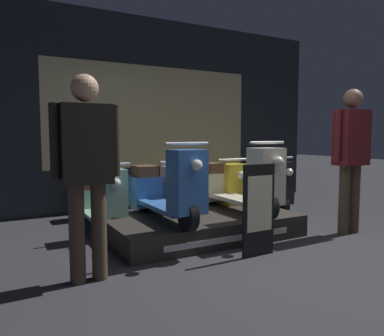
{
  "coord_description": "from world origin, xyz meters",
  "views": [
    {
      "loc": [
        -2.51,
        -2.43,
        1.24
      ],
      "look_at": [
        -0.1,
        2.0,
        0.79
      ],
      "focal_mm": 35.0,
      "sensor_mm": 36.0,
      "label": 1
    }
  ],
  "objects_px": {
    "scooter_display_right": "(238,184)",
    "scooter_backrow_1": "(160,196)",
    "scooter_display_left": "(164,189)",
    "person_right_browsing": "(351,148)",
    "price_sign_board": "(259,210)",
    "scooter_backrow_3": "(257,188)",
    "scooter_backrow_2": "(212,192)",
    "person_left_browsing": "(86,161)",
    "scooter_backrow_0": "(99,201)"
  },
  "relations": [
    {
      "from": "scooter_backrow_0",
      "to": "scooter_backrow_1",
      "type": "xyz_separation_m",
      "value": [
        0.88,
        0.0,
        0.0
      ]
    },
    {
      "from": "person_right_browsing",
      "to": "scooter_backrow_1",
      "type": "bearing_deg",
      "value": 135.63
    },
    {
      "from": "scooter_display_right",
      "to": "scooter_backrow_1",
      "type": "distance_m",
      "value": 1.24
    },
    {
      "from": "scooter_backrow_0",
      "to": "scooter_backrow_2",
      "type": "distance_m",
      "value": 1.76
    },
    {
      "from": "scooter_backrow_2",
      "to": "scooter_display_right",
      "type": "bearing_deg",
      "value": -103.71
    },
    {
      "from": "scooter_backrow_2",
      "to": "scooter_backrow_3",
      "type": "height_order",
      "value": "same"
    },
    {
      "from": "scooter_backrow_3",
      "to": "price_sign_board",
      "type": "bearing_deg",
      "value": -127.99
    },
    {
      "from": "scooter_display_right",
      "to": "person_right_browsing",
      "type": "relative_size",
      "value": 0.9
    },
    {
      "from": "scooter_display_right",
      "to": "scooter_backrow_3",
      "type": "relative_size",
      "value": 1.0
    },
    {
      "from": "price_sign_board",
      "to": "scooter_display_left",
      "type": "bearing_deg",
      "value": 125.58
    },
    {
      "from": "scooter_display_left",
      "to": "person_right_browsing",
      "type": "distance_m",
      "value": 2.38
    },
    {
      "from": "scooter_display_left",
      "to": "person_left_browsing",
      "type": "xyz_separation_m",
      "value": [
        -1.04,
        -0.74,
        0.4
      ]
    },
    {
      "from": "scooter_display_left",
      "to": "person_left_browsing",
      "type": "relative_size",
      "value": 0.94
    },
    {
      "from": "scooter_display_right",
      "to": "person_left_browsing",
      "type": "relative_size",
      "value": 0.94
    },
    {
      "from": "scooter_display_right",
      "to": "scooter_backrow_1",
      "type": "bearing_deg",
      "value": 121.3
    },
    {
      "from": "scooter_backrow_0",
      "to": "person_right_browsing",
      "type": "bearing_deg",
      "value": -33.38
    },
    {
      "from": "scooter_display_right",
      "to": "scooter_backrow_3",
      "type": "distance_m",
      "value": 1.55
    },
    {
      "from": "scooter_display_left",
      "to": "price_sign_board",
      "type": "bearing_deg",
      "value": -54.42
    },
    {
      "from": "scooter_backrow_2",
      "to": "price_sign_board",
      "type": "height_order",
      "value": "price_sign_board"
    },
    {
      "from": "person_right_browsing",
      "to": "person_left_browsing",
      "type": "bearing_deg",
      "value": -180.0
    },
    {
      "from": "price_sign_board",
      "to": "scooter_display_right",
      "type": "bearing_deg",
      "value": 67.22
    },
    {
      "from": "scooter_backrow_1",
      "to": "person_left_browsing",
      "type": "bearing_deg",
      "value": -128.99
    },
    {
      "from": "scooter_backrow_0",
      "to": "person_left_browsing",
      "type": "bearing_deg",
      "value": -107.43
    },
    {
      "from": "scooter_display_right",
      "to": "scooter_display_left",
      "type": "bearing_deg",
      "value": 180.0
    },
    {
      "from": "person_right_browsing",
      "to": "price_sign_board",
      "type": "height_order",
      "value": "person_right_browsing"
    },
    {
      "from": "scooter_backrow_2",
      "to": "scooter_backrow_3",
      "type": "bearing_deg",
      "value": 0.0
    },
    {
      "from": "scooter_backrow_0",
      "to": "scooter_backrow_1",
      "type": "distance_m",
      "value": 0.88
    },
    {
      "from": "scooter_backrow_2",
      "to": "person_right_browsing",
      "type": "distance_m",
      "value": 2.13
    },
    {
      "from": "scooter_backrow_0",
      "to": "scooter_backrow_3",
      "type": "height_order",
      "value": "same"
    },
    {
      "from": "person_left_browsing",
      "to": "person_right_browsing",
      "type": "relative_size",
      "value": 0.96
    },
    {
      "from": "scooter_backrow_1",
      "to": "price_sign_board",
      "type": "relative_size",
      "value": 1.72
    },
    {
      "from": "scooter_backrow_2",
      "to": "person_right_browsing",
      "type": "relative_size",
      "value": 0.9
    },
    {
      "from": "price_sign_board",
      "to": "scooter_backrow_1",
      "type": "bearing_deg",
      "value": 97.35
    },
    {
      "from": "scooter_backrow_2",
      "to": "price_sign_board",
      "type": "bearing_deg",
      "value": -108.06
    },
    {
      "from": "scooter_display_right",
      "to": "scooter_backrow_3",
      "type": "height_order",
      "value": "scooter_display_right"
    },
    {
      "from": "scooter_backrow_0",
      "to": "price_sign_board",
      "type": "distance_m",
      "value": 2.24
    },
    {
      "from": "scooter_display_left",
      "to": "scooter_backrow_0",
      "type": "relative_size",
      "value": 1.0
    },
    {
      "from": "scooter_backrow_1",
      "to": "price_sign_board",
      "type": "bearing_deg",
      "value": -82.65
    },
    {
      "from": "price_sign_board",
      "to": "scooter_backrow_3",
      "type": "bearing_deg",
      "value": 52.01
    },
    {
      "from": "scooter_backrow_1",
      "to": "person_right_browsing",
      "type": "distance_m",
      "value": 2.64
    },
    {
      "from": "scooter_display_right",
      "to": "price_sign_board",
      "type": "distance_m",
      "value": 0.99
    },
    {
      "from": "scooter_display_left",
      "to": "scooter_backrow_3",
      "type": "distance_m",
      "value": 2.4
    },
    {
      "from": "scooter_display_right",
      "to": "scooter_backrow_0",
      "type": "relative_size",
      "value": 1.0
    },
    {
      "from": "scooter_backrow_1",
      "to": "person_right_browsing",
      "type": "bearing_deg",
      "value": -44.37
    },
    {
      "from": "scooter_display_left",
      "to": "scooter_backrow_2",
      "type": "distance_m",
      "value": 1.66
    },
    {
      "from": "person_right_browsing",
      "to": "scooter_display_right",
      "type": "bearing_deg",
      "value": 147.95
    },
    {
      "from": "scooter_display_left",
      "to": "scooter_backrow_3",
      "type": "relative_size",
      "value": 1.0
    },
    {
      "from": "scooter_display_left",
      "to": "scooter_display_right",
      "type": "height_order",
      "value": "same"
    },
    {
      "from": "scooter_backrow_0",
      "to": "scooter_backrow_3",
      "type": "relative_size",
      "value": 1.0
    },
    {
      "from": "scooter_backrow_3",
      "to": "person_left_browsing",
      "type": "distance_m",
      "value": 3.72
    }
  ]
}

